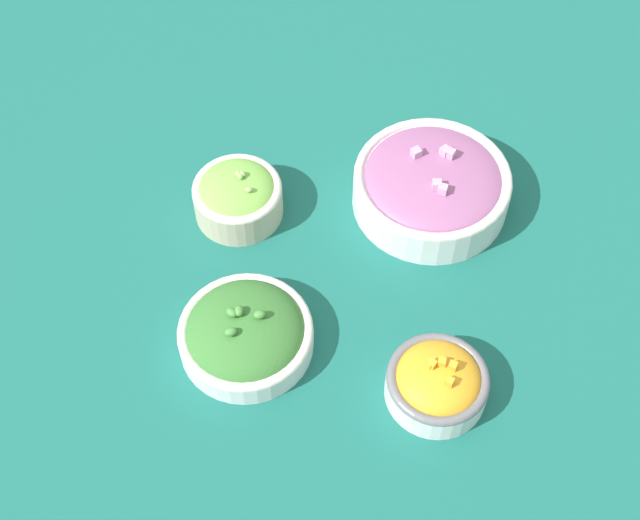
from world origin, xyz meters
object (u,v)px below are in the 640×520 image
Objects in this scene: bowl_squash at (437,382)px; bowl_lettuce at (238,195)px; bowl_red_onion at (432,185)px; bowl_broccoli at (246,333)px.

bowl_lettuce is at bearing -48.75° from bowl_squash.
bowl_red_onion reaches higher than bowl_squash.
bowl_squash is at bearing 86.57° from bowl_red_onion.
bowl_red_onion is 1.77× the size of bowl_lettuce.
bowl_broccoli is at bearing -17.19° from bowl_squash.
bowl_squash is (-0.23, 0.26, -0.01)m from bowl_lettuce.
bowl_squash is at bearing 131.25° from bowl_lettuce.
bowl_red_onion reaches higher than bowl_broccoli.
bowl_red_onion is 0.25m from bowl_lettuce.
bowl_broccoli is (-0.02, 0.20, -0.01)m from bowl_lettuce.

